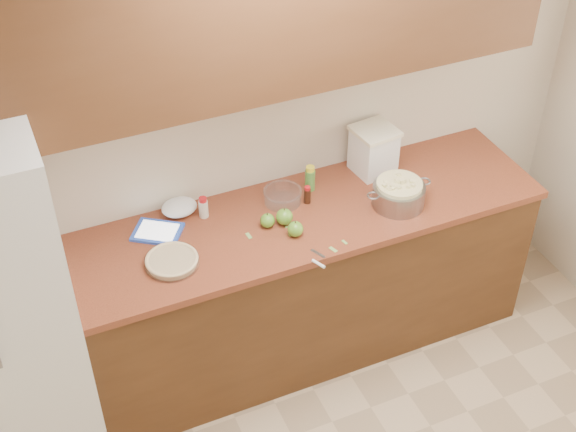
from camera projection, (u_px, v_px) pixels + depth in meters
name	position (u px, v px, depth m)	size (l,w,h in m)	color
room_shell	(465.00, 387.00, 2.66)	(3.60, 3.60, 3.60)	tan
counter_run	(287.00, 286.00, 4.24)	(2.64, 0.68, 0.92)	#502E16
upper_cabinets	(273.00, 10.00, 3.41)	(2.60, 0.34, 0.70)	#512E18
pie	(172.00, 261.00, 3.68)	(0.25, 0.25, 0.04)	silver
colander	(399.00, 194.00, 4.00)	(0.36, 0.26, 0.13)	gray
flour_canister	(374.00, 150.00, 4.18)	(0.23, 0.23, 0.26)	white
tablet	(157.00, 232.00, 3.86)	(0.28, 0.27, 0.02)	blue
paring_knife	(318.00, 262.00, 3.69)	(0.08, 0.15, 0.01)	gray
lemon_bottle	(310.00, 179.00, 4.09)	(0.05, 0.05, 0.14)	#4C8C38
cinnamon_shaker	(203.00, 208.00, 3.93)	(0.05, 0.05, 0.11)	beige
vanilla_bottle	(307.00, 195.00, 4.02)	(0.03, 0.03, 0.10)	black
mixing_bowl	(283.00, 195.00, 4.03)	(0.20, 0.20, 0.07)	silver
paper_towel	(179.00, 207.00, 3.96)	(0.18, 0.15, 0.07)	white
apple_left	(267.00, 221.00, 3.88)	(0.07, 0.07, 0.08)	#589227
apple_center	(284.00, 217.00, 3.89)	(0.08, 0.08, 0.09)	#589227
apple_front	(295.00, 229.00, 3.83)	(0.08, 0.08, 0.09)	#589227
peel_a	(290.00, 234.00, 3.85)	(0.03, 0.01, 0.00)	#80AB53
peel_b	(289.00, 227.00, 3.90)	(0.03, 0.01, 0.00)	#80AB53
peel_c	(249.00, 236.00, 3.85)	(0.05, 0.02, 0.00)	#80AB53
peel_d	(345.00, 242.00, 3.81)	(0.03, 0.01, 0.00)	#80AB53
peel_e	(333.00, 250.00, 3.77)	(0.04, 0.02, 0.00)	#80AB53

